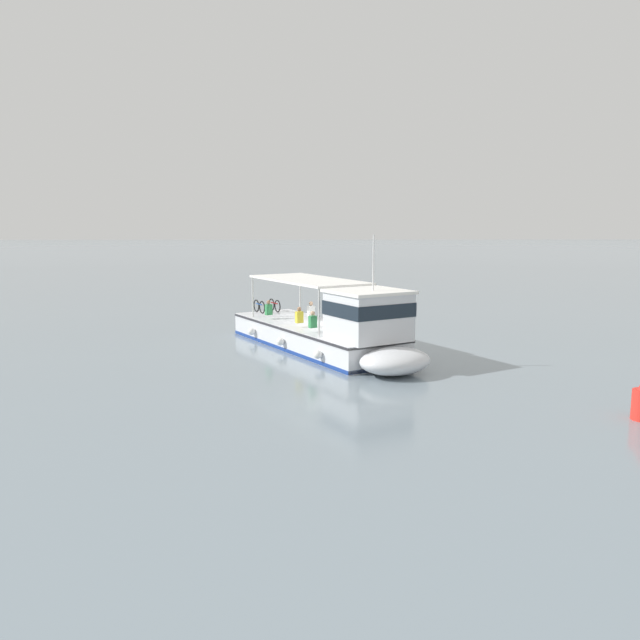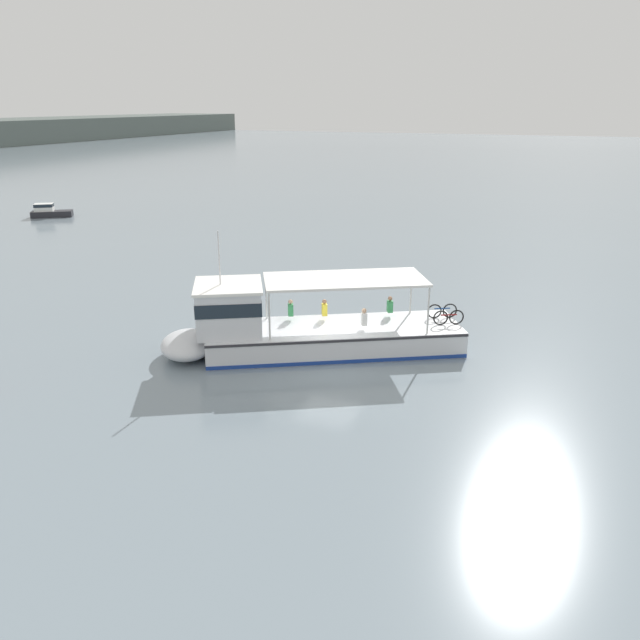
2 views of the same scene
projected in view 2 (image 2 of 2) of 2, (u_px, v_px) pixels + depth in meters
The scene contains 3 objects.
ground_plane at pixel (329, 358), 26.54m from camera, with size 400.00×400.00×0.00m, color gray.
ferry_main at pixel (296, 329), 26.90m from camera, with size 8.97×12.57×5.32m.
motorboat_far_left at pixel (49, 211), 58.95m from camera, with size 3.11×3.70×1.26m.
Camera 2 is at (-22.86, -9.01, 10.17)m, focal length 35.57 mm.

